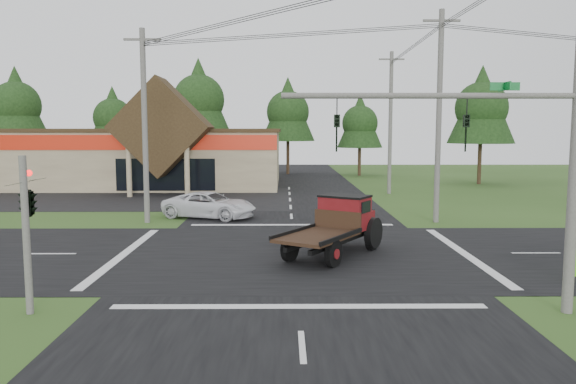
{
  "coord_description": "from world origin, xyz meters",
  "views": [
    {
      "loc": [
        -0.42,
        -22.69,
        5.09
      ],
      "look_at": [
        -0.24,
        3.38,
        2.2
      ],
      "focal_mm": 35.0,
      "sensor_mm": 36.0,
      "label": 1
    }
  ],
  "objects": [
    {
      "name": "utility_pole_nw",
      "position": [
        -8.0,
        8.0,
        5.39
      ],
      "size": [
        2.0,
        0.3,
        10.5
      ],
      "color": "#595651",
      "rests_on": "ground"
    },
    {
      "name": "antique_flatbed_truck",
      "position": [
        1.5,
        -0.38,
        1.21
      ],
      "size": [
        4.96,
        6.08,
        2.42
      ],
      "primitive_type": null,
      "rotation": [
        0.0,
        0.0,
        -0.56
      ],
      "color": "#5C0D0F",
      "rests_on": "ground"
    },
    {
      "name": "road_ew",
      "position": [
        0.0,
        0.0,
        0.01
      ],
      "size": [
        120.0,
        12.0,
        0.02
      ],
      "primitive_type": "cube",
      "color": "black",
      "rests_on": "ground"
    },
    {
      "name": "cvs_building",
      "position": [
        -15.7,
        29.57,
        2.78
      ],
      "size": [
        30.4,
        18.2,
        9.19
      ],
      "color": "gray",
      "rests_on": "ground"
    },
    {
      "name": "road_ns",
      "position": [
        0.0,
        0.0,
        0.01
      ],
      "size": [
        12.0,
        120.0,
        0.02
      ],
      "primitive_type": "cube",
      "color": "black",
      "rests_on": "ground"
    },
    {
      "name": "tree_row_b",
      "position": [
        -20.0,
        42.0,
        6.7
      ],
      "size": [
        5.6,
        5.6,
        10.1
      ],
      "color": "#332316",
      "rests_on": "ground"
    },
    {
      "name": "tree_row_e",
      "position": [
        8.0,
        40.0,
        6.03
      ],
      "size": [
        5.04,
        5.04,
        9.09
      ],
      "color": "#332316",
      "rests_on": "ground"
    },
    {
      "name": "tree_row_d",
      "position": [
        0.0,
        42.0,
        7.38
      ],
      "size": [
        6.16,
        6.16,
        11.11
      ],
      "color": "#332316",
      "rests_on": "ground"
    },
    {
      "name": "tree_row_c",
      "position": [
        -10.0,
        41.0,
        8.72
      ],
      "size": [
        7.28,
        7.28,
        13.13
      ],
      "color": "#332316",
      "rests_on": "ground"
    },
    {
      "name": "tree_row_a",
      "position": [
        -30.0,
        40.0,
        8.05
      ],
      "size": [
        6.72,
        6.72,
        12.12
      ],
      "color": "#332316",
      "rests_on": "ground"
    },
    {
      "name": "utility_pole_n",
      "position": [
        8.0,
        22.0,
        5.74
      ],
      "size": [
        2.0,
        0.3,
        11.2
      ],
      "color": "#595651",
      "rests_on": "ground"
    },
    {
      "name": "parking_apron",
      "position": [
        -14.0,
        19.0,
        0.01
      ],
      "size": [
        28.0,
        14.0,
        0.02
      ],
      "primitive_type": "cube",
      "color": "black",
      "rests_on": "ground"
    },
    {
      "name": "ground",
      "position": [
        0.0,
        0.0,
        0.0
      ],
      "size": [
        120.0,
        120.0,
        0.0
      ],
      "primitive_type": "plane",
      "color": "#2F4F1C",
      "rests_on": "ground"
    },
    {
      "name": "utility_pole_ne",
      "position": [
        8.0,
        8.0,
        5.89
      ],
      "size": [
        2.0,
        0.3,
        11.5
      ],
      "color": "#595651",
      "rests_on": "ground"
    },
    {
      "name": "traffic_signal_corner",
      "position": [
        -7.5,
        -7.32,
        3.52
      ],
      "size": [
        0.53,
        2.48,
        4.4
      ],
      "color": "#595651",
      "rests_on": "ground"
    },
    {
      "name": "traffic_signal_mast",
      "position": [
        5.82,
        -7.5,
        4.43
      ],
      "size": [
        8.12,
        0.24,
        7.0
      ],
      "color": "#595651",
      "rests_on": "ground"
    },
    {
      "name": "white_pickup",
      "position": [
        -4.75,
        9.64,
        0.75
      ],
      "size": [
        5.94,
        4.16,
        1.51
      ],
      "primitive_type": "imported",
      "rotation": [
        0.0,
        0.0,
        1.23
      ],
      "color": "silver",
      "rests_on": "ground"
    },
    {
      "name": "tree_side_ne",
      "position": [
        18.0,
        30.0,
        7.38
      ],
      "size": [
        6.16,
        6.16,
        11.11
      ],
      "color": "#332316",
      "rests_on": "ground"
    }
  ]
}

